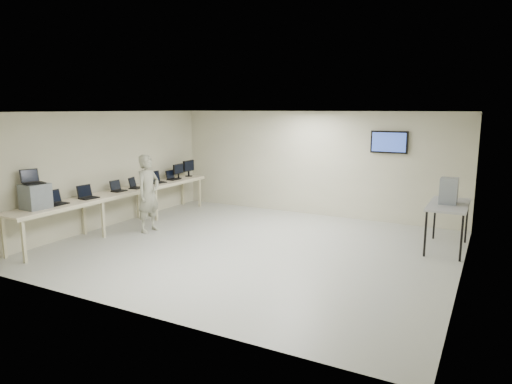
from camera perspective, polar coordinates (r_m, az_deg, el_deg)
The scene contains 15 objects.
room at distance 9.32m, azimuth -0.23°, elevation 1.42°, with size 8.01×7.01×2.81m.
workbench at distance 11.52m, azimuth -16.45°, elevation -0.23°, with size 0.76×6.00×0.90m.
equipment_box at distance 10.05m, azimuth -25.85°, elevation -0.49°, with size 0.42×0.48×0.50m, color slate.
laptop_on_box at distance 10.05m, azimuth -26.19°, elevation 1.36°, with size 0.40×0.43×0.29m.
laptop_0 at distance 10.36m, azimuth -23.75°, elevation -1.00°, with size 0.32×0.38×0.30m.
laptop_1 at distance 10.79m, azimuth -20.37°, elevation -0.35°, with size 0.34×0.40×0.29m.
laptop_2 at distance 11.49m, azimuth -16.93°, elevation 0.43°, with size 0.28×0.34×0.26m.
laptop_3 at distance 11.82m, azimuth -14.94°, elevation 0.81°, with size 0.36×0.40×0.27m.
laptop_4 at distance 12.53m, azimuth -12.39°, elevation 1.49°, with size 0.42×0.46×0.31m.
laptop_5 at distance 13.00m, azimuth -10.46°, elevation 1.83°, with size 0.28×0.34×0.26m.
monitor_near at distance 13.16m, azimuth -9.68°, elevation 2.76°, with size 0.19×0.42×0.42m.
monitor_far at distance 13.54m, azimuth -8.43°, elevation 3.14°, with size 0.21×0.47×0.47m.
soldier at distance 10.94m, azimuth -13.29°, elevation -0.18°, with size 0.66×0.44×1.82m, color gray.
side_table at distance 10.07m, azimuth 22.94°, elevation -1.75°, with size 0.75×1.60×0.96m.
storage_bins at distance 10.01m, azimuth 22.96°, elevation 0.13°, with size 0.33×0.37×0.53m.
Camera 1 is at (4.39, -8.06, 2.87)m, focal length 32.00 mm.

